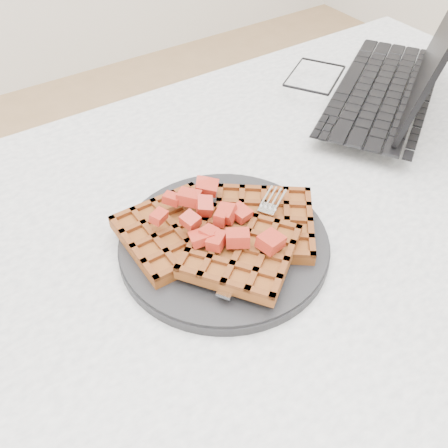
% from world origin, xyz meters
% --- Properties ---
extents(table, '(1.20, 0.80, 0.75)m').
position_xyz_m(table, '(0.00, 0.00, 0.64)').
color(table, silver).
rests_on(table, ground).
extents(plate, '(0.25, 0.25, 0.02)m').
position_xyz_m(plate, '(-0.09, 0.02, 0.76)').
color(plate, black).
rests_on(plate, table).
extents(waffles, '(0.24, 0.21, 0.03)m').
position_xyz_m(waffles, '(-0.09, 0.01, 0.78)').
color(waffles, brown).
rests_on(waffles, plate).
extents(strawberry_pile, '(0.15, 0.15, 0.02)m').
position_xyz_m(strawberry_pile, '(-0.09, 0.02, 0.80)').
color(strawberry_pile, maroon).
rests_on(strawberry_pile, waffles).
extents(fork, '(0.17, 0.12, 0.02)m').
position_xyz_m(fork, '(-0.07, -0.01, 0.77)').
color(fork, silver).
rests_on(fork, plate).
extents(laptop, '(0.43, 0.41, 0.25)m').
position_xyz_m(laptop, '(0.29, 0.17, 0.79)').
color(laptop, black).
rests_on(laptop, table).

